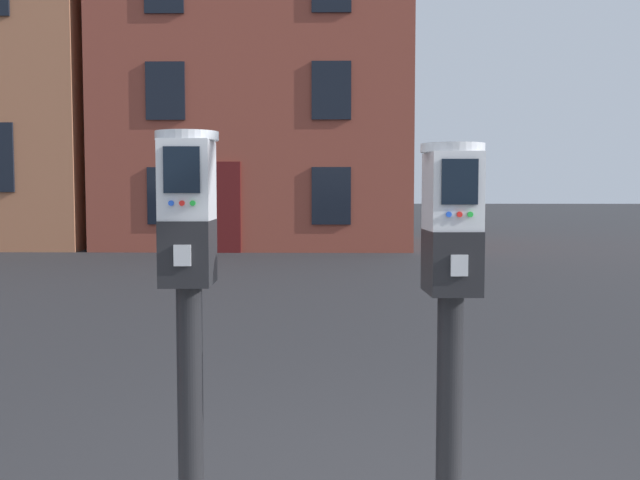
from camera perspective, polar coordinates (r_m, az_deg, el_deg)
parking_meter_near_kerb at (r=2.52m, az=-10.41°, el=-2.05°), size 0.23×0.26×1.48m
parking_meter_twin_adjacent at (r=2.50m, az=10.39°, el=-2.76°), size 0.23×0.26×1.44m
townhouse_cream_stone at (r=19.79m, az=-4.69°, el=13.69°), size 7.59×5.96×9.58m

